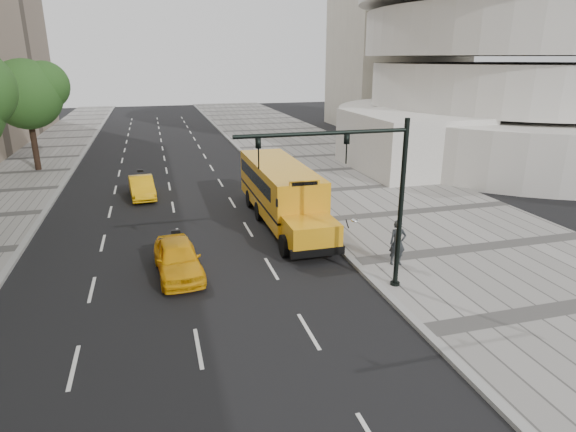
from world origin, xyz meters
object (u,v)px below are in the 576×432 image
object	(u,v)px
school_bus	(281,188)
taxi_far	(142,187)
pedestrian	(398,243)
tree_c	(28,94)
traffic_signal	(366,187)
taxi_near	(178,258)

from	to	relation	value
school_bus	taxi_far	size ratio (longest dim) A/B	2.88
pedestrian	tree_c	bearing A→B (deg)	136.14
taxi_far	traffic_signal	world-z (taller)	traffic_signal
taxi_near	taxi_far	world-z (taller)	taxi_near
school_bus	pedestrian	distance (m)	7.93
tree_c	traffic_signal	bearing A→B (deg)	-58.40
tree_c	traffic_signal	size ratio (longest dim) A/B	1.30
school_bus	pedestrian	bearing A→B (deg)	-67.32
tree_c	taxi_far	world-z (taller)	tree_c
school_bus	taxi_far	world-z (taller)	school_bus
school_bus	pedestrian	size ratio (longest dim) A/B	6.07
taxi_near	taxi_far	distance (m)	12.25
taxi_far	taxi_near	bearing A→B (deg)	-88.22
pedestrian	traffic_signal	bearing A→B (deg)	-135.00
taxi_far	pedestrian	bearing A→B (deg)	-58.69
taxi_far	traffic_signal	distance (m)	17.83
tree_c	school_bus	size ratio (longest dim) A/B	0.72
tree_c	taxi_near	world-z (taller)	tree_c
tree_c	taxi_far	xyz separation A→B (m)	(7.68, -9.76, -5.17)
tree_c	taxi_far	size ratio (longest dim) A/B	2.08
school_bus	taxi_near	world-z (taller)	school_bus
tree_c	traffic_signal	world-z (taller)	tree_c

